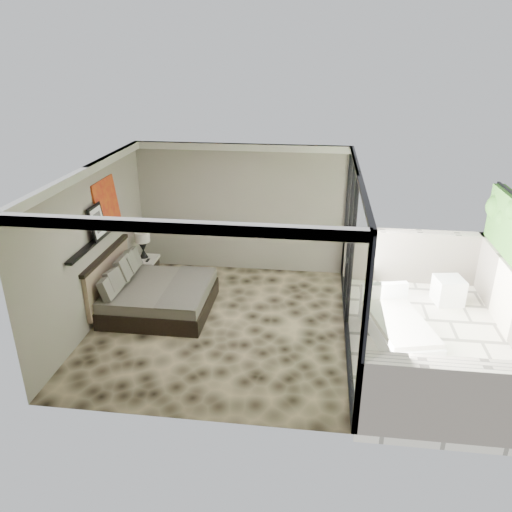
# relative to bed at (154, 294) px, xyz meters

# --- Properties ---
(floor) EXTENTS (5.00, 5.00, 0.00)m
(floor) POSITION_rel_bed_xyz_m (1.34, -0.38, -0.32)
(floor) COLOR black
(floor) RESTS_ON ground
(ceiling) EXTENTS (4.50, 5.00, 0.02)m
(ceiling) POSITION_rel_bed_xyz_m (1.34, -0.38, 2.47)
(ceiling) COLOR silver
(ceiling) RESTS_ON back_wall
(back_wall) EXTENTS (4.50, 0.02, 2.80)m
(back_wall) POSITION_rel_bed_xyz_m (1.34, 2.11, 1.08)
(back_wall) COLOR gray
(back_wall) RESTS_ON floor
(left_wall) EXTENTS (0.02, 5.00, 2.80)m
(left_wall) POSITION_rel_bed_xyz_m (-0.90, -0.38, 1.08)
(left_wall) COLOR gray
(left_wall) RESTS_ON floor
(glass_wall) EXTENTS (0.08, 5.00, 2.80)m
(glass_wall) POSITION_rel_bed_xyz_m (3.59, -0.38, 1.08)
(glass_wall) COLOR white
(glass_wall) RESTS_ON floor
(terrace_slab) EXTENTS (3.00, 5.00, 0.12)m
(terrace_slab) POSITION_rel_bed_xyz_m (5.09, -0.38, -0.38)
(terrace_slab) COLOR beige
(terrace_slab) RESTS_ON ground
(picture_ledge) EXTENTS (0.12, 2.20, 0.05)m
(picture_ledge) POSITION_rel_bed_xyz_m (-0.84, -0.28, 1.18)
(picture_ledge) COLOR black
(picture_ledge) RESTS_ON left_wall
(bed) EXTENTS (1.95, 1.89, 1.08)m
(bed) POSITION_rel_bed_xyz_m (0.00, 0.00, 0.00)
(bed) COLOR black
(bed) RESTS_ON floor
(nightstand) EXTENTS (0.71, 0.71, 0.55)m
(nightstand) POSITION_rel_bed_xyz_m (-0.60, 1.20, -0.05)
(nightstand) COLOR black
(nightstand) RESTS_ON floor
(table_lamp) EXTENTS (0.31, 0.31, 0.57)m
(table_lamp) POSITION_rel_bed_xyz_m (-0.61, 1.25, 0.56)
(table_lamp) COLOR black
(table_lamp) RESTS_ON nightstand
(abstract_canvas) EXTENTS (0.13, 0.90, 0.90)m
(abstract_canvas) POSITION_rel_bed_xyz_m (-0.85, 0.28, 1.65)
(abstract_canvas) COLOR #AC560E
(abstract_canvas) RESTS_ON picture_ledge
(framed_print) EXTENTS (0.11, 0.50, 0.60)m
(framed_print) POSITION_rel_bed_xyz_m (-0.80, -0.29, 1.50)
(framed_print) COLOR black
(framed_print) RESTS_ON picture_ledge
(ottoman) EXTENTS (0.59, 0.59, 0.51)m
(ottoman) POSITION_rel_bed_xyz_m (5.57, 1.02, -0.06)
(ottoman) COLOR silver
(ottoman) RESTS_ON terrace_slab
(lounger) EXTENTS (1.25, 1.88, 0.68)m
(lounger) POSITION_rel_bed_xyz_m (4.43, -0.43, -0.11)
(lounger) COLOR white
(lounger) RESTS_ON terrace_slab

